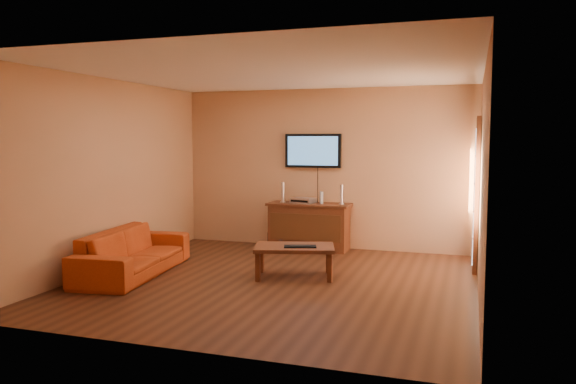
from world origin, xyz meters
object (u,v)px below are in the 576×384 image
at_px(speaker_left, 283,193).
at_px(keyboard, 300,246).
at_px(speaker_right, 342,195).
at_px(game_console, 321,198).
at_px(subwoofer, 277,239).
at_px(television, 313,151).
at_px(sofa, 133,245).
at_px(bottle, 281,245).
at_px(coffee_table, 294,250).
at_px(av_receiver, 303,200).
at_px(media_console, 309,226).

distance_m(speaker_left, keyboard, 2.23).
bearing_deg(speaker_right, game_console, 179.79).
distance_m(speaker_right, subwoofer, 1.39).
bearing_deg(television, game_console, -44.80).
bearing_deg(sofa, bottle, -39.19).
distance_m(coffee_table, keyboard, 0.14).
distance_m(coffee_table, sofa, 2.22).
xyz_separation_m(speaker_left, keyboard, (0.91, -1.98, -0.50)).
height_order(television, bottle, television).
distance_m(bottle, keyboard, 1.98).
xyz_separation_m(television, speaker_left, (-0.46, -0.23, -0.72)).
relative_size(television, speaker_right, 3.00).
xyz_separation_m(subwoofer, keyboard, (1.04, -2.05, 0.31)).
bearing_deg(television, speaker_right, -20.45).
relative_size(sofa, bottle, 10.22).
bearing_deg(speaker_right, av_receiver, -179.76).
xyz_separation_m(av_receiver, subwoofer, (-0.48, 0.05, -0.70)).
distance_m(speaker_left, av_receiver, 0.37).
height_order(subwoofer, keyboard, keyboard).
height_order(av_receiver, game_console, game_console).
relative_size(av_receiver, game_console, 1.90).
relative_size(coffee_table, speaker_right, 3.67).
xyz_separation_m(game_console, bottle, (-0.63, -0.27, -0.79)).
relative_size(subwoofer, bottle, 1.21).
height_order(television, subwoofer, television).
relative_size(television, coffee_table, 0.82).
bearing_deg(av_receiver, media_console, 5.96).
xyz_separation_m(coffee_table, keyboard, (0.10, -0.07, 0.07)).
bearing_deg(media_console, subwoofer, 173.83).
relative_size(sofa, keyboard, 4.64).
bearing_deg(game_console, subwoofer, 154.08).
relative_size(game_console, keyboard, 0.45).
distance_m(coffee_table, speaker_right, 2.02).
relative_size(coffee_table, sofa, 0.57).
xyz_separation_m(television, subwoofer, (-0.59, -0.16, -1.53)).
relative_size(television, keyboard, 2.16).
height_order(media_console, subwoofer, media_console).
bearing_deg(television, keyboard, -78.55).
relative_size(bottle, keyboard, 0.45).
height_order(media_console, speaker_left, speaker_left).
bearing_deg(subwoofer, av_receiver, 19.12).
bearing_deg(bottle, coffee_table, -65.25).
relative_size(television, speaker_left, 2.83).
relative_size(speaker_right, subwoofer, 1.31).
bearing_deg(speaker_left, subwoofer, 149.34).
bearing_deg(television, speaker_left, -153.28).
height_order(av_receiver, bottle, av_receiver).
distance_m(television, subwoofer, 1.65).
height_order(speaker_right, subwoofer, speaker_right).
height_order(speaker_left, keyboard, speaker_left).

